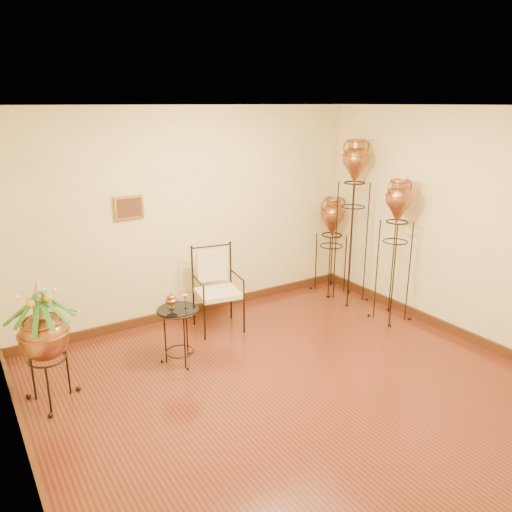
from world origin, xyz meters
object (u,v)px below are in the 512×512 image
amphora_mid (395,250)px  planter_urn (43,331)px  amphora_tall (352,220)px  side_table (179,335)px  armchair (218,290)px

amphora_mid → planter_urn: amphora_mid is taller
amphora_tall → planter_urn: size_ratio=1.74×
planter_urn → side_table: 1.45m
amphora_tall → armchair: 2.23m
side_table → armchair: bearing=34.6°
amphora_mid → armchair: (-2.12, 0.96, -0.43)m
planter_urn → armchair: planter_urn is taller
side_table → planter_urn: bearing=-177.9°
armchair → side_table: armchair is taller
amphora_tall → armchair: size_ratio=2.21×
planter_urn → side_table: planter_urn is taller
amphora_mid → side_table: (-2.92, 0.41, -0.63)m
amphora_tall → armchair: bearing=176.4°
amphora_mid → planter_urn: 4.32m
planter_urn → armchair: (2.18, 0.60, -0.22)m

